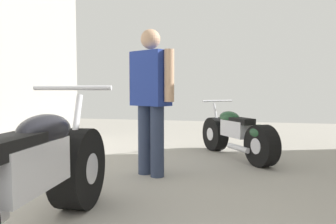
# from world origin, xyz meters

# --- Properties ---
(ground_plane) EXTENTS (15.17, 15.17, 0.00)m
(ground_plane) POSITION_xyz_m (0.00, 3.16, 0.00)
(ground_plane) COLOR #9E998E
(motorcycle_maroon_cruiser) EXTENTS (0.66, 2.23, 1.04)m
(motorcycle_maroon_cruiser) POSITION_xyz_m (-0.88, 1.95, 0.43)
(motorcycle_maroon_cruiser) COLOR black
(motorcycle_maroon_cruiser) RESTS_ON ground_plane
(motorcycle_black_naked) EXTENTS (1.15, 1.59, 0.84)m
(motorcycle_black_naked) POSITION_xyz_m (0.33, 5.15, 0.35)
(motorcycle_black_naked) COLOR black
(motorcycle_black_naked) RESTS_ON ground_plane
(mechanic_in_blue) EXTENTS (0.65, 0.43, 1.69)m
(mechanic_in_blue) POSITION_xyz_m (-0.63, 3.92, 0.96)
(mechanic_in_blue) COLOR #2D3851
(mechanic_in_blue) RESTS_ON ground_plane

